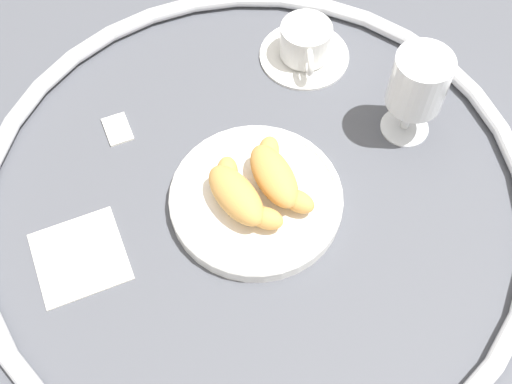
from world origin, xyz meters
The scene contains 9 objects.
ground_plane centered at (0.00, 0.00, 0.00)m, with size 2.20×2.20×0.00m, color #4C4F56.
table_chrome_rim centered at (0.00, 0.00, 0.01)m, with size 0.74×0.74×0.02m, color silver.
pastry_plate centered at (0.01, -0.01, 0.01)m, with size 0.23×0.23×0.02m.
croissant_large centered at (0.00, -0.03, 0.04)m, with size 0.13×0.08×0.04m.
croissant_small centered at (0.02, 0.02, 0.04)m, with size 0.13×0.10×0.04m.
coffee_cup_near centered at (-0.10, 0.23, 0.03)m, with size 0.14×0.14×0.06m.
juice_glass_left centered at (0.09, 0.22, 0.09)m, with size 0.08×0.08×0.14m.
sugar_packet centered at (-0.22, -0.04, 0.00)m, with size 0.05×0.03×0.01m, color white.
folded_napkin centered at (-0.11, -0.21, 0.00)m, with size 0.11×0.11×0.01m, color silver.
Camera 1 is at (0.29, -0.33, 0.74)m, focal length 45.58 mm.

